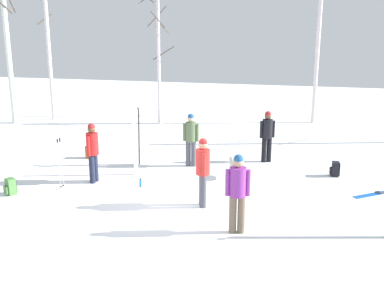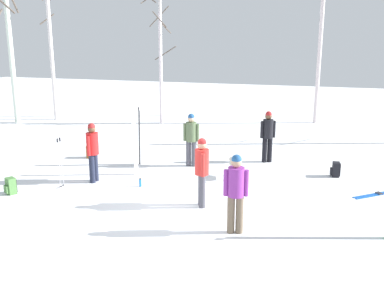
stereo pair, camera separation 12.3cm
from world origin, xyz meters
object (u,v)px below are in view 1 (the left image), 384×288
person_0 (93,149)px  person_2 (267,133)px  person_4 (238,189)px  birch_tree_0 (8,51)px  ski_pair_planted_1 (135,144)px  birch_tree_2 (158,46)px  ski_pair_lying_0 (380,193)px  water_bottle_0 (141,183)px  birch_tree_3 (159,67)px  backpack_1 (335,169)px  backpack_0 (90,152)px  person_3 (191,136)px  ski_poles_0 (60,162)px  backpack_2 (10,187)px  birch_tree_1 (48,45)px  birch_tree_4 (318,39)px  ski_pair_planted_0 (139,137)px  dog (233,165)px  person_1 (203,168)px

person_0 → person_2: (4.45, 3.58, 0.00)m
person_4 → birch_tree_0: 15.93m
person_0 → ski_pair_planted_1: ski_pair_planted_1 is taller
person_2 → birch_tree_2: birch_tree_2 is taller
birch_tree_2 → ski_pair_lying_0: bearing=-43.4°
birch_tree_0 → person_0: bearing=-39.8°
person_4 → water_bottle_0: person_4 is taller
ski_pair_planted_1 → birch_tree_3: size_ratio=0.37×
person_0 → birch_tree_2: birch_tree_2 is taller
person_2 → water_bottle_0: 4.75m
person_4 → backpack_1: (2.05, 4.69, -0.77)m
water_bottle_0 → person_2: bearing=50.0°
backpack_0 → ski_pair_lying_0: bearing=-5.3°
person_2 → person_3: bearing=-151.8°
ski_poles_0 → person_3: bearing=48.9°
person_4 → backpack_2: (-6.17, 0.51, -0.77)m
ski_poles_0 → birch_tree_1: birch_tree_1 is taller
person_3 → backpack_0: bearing=-178.2°
person_0 → person_2: same height
ski_pair_lying_0 → birch_tree_4: birch_tree_4 is taller
birch_tree_1 → birch_tree_4: bearing=13.9°
birch_tree_0 → ski_poles_0: bearing=-44.8°
person_2 → birch_tree_0: (-12.77, 3.36, 2.47)m
backpack_2 → water_bottle_0: bearing=27.4°
person_2 → birch_tree_4: (1.26, 7.71, 3.05)m
backpack_0 → birch_tree_0: bearing=145.8°
backpack_2 → person_3: bearing=46.2°
ski_pair_planted_0 → birch_tree_2: (-2.77, 8.88, 2.72)m
dog → birch_tree_4: bearing=78.5°
water_bottle_0 → backpack_0: bearing=142.1°
ski_poles_0 → birch_tree_0: (-7.76, 7.71, 2.69)m
birch_tree_2 → birch_tree_3: bearing=-67.9°
person_2 → backpack_0: (-5.88, -1.33, -0.77)m
person_0 → birch_tree_0: size_ratio=0.26×
ski_pair_planted_1 → backpack_0: 2.73m
person_2 → birch_tree_2: 10.25m
backpack_2 → water_bottle_0: (3.03, 1.57, -0.10)m
ski_pair_planted_1 → backpack_2: 3.60m
person_0 → birch_tree_4: bearing=63.2°
ski_poles_0 → person_0: bearing=53.9°
ski_pair_planted_0 → birch_tree_1: birch_tree_1 is taller
person_1 → birch_tree_2: bearing=116.0°
backpack_1 → backpack_2: (-8.21, -4.18, 0.00)m
backpack_1 → birch_tree_4: bearing=96.0°
person_3 → backpack_0: size_ratio=3.90×
birch_tree_2 → birch_tree_4: 7.97m
ski_poles_0 → person_2: bearing=41.0°
person_1 → birch_tree_2: 13.32m
ski_pair_planted_0 → birch_tree_0: (-8.86, 4.94, 2.50)m
person_3 → birch_tree_3: bearing=118.8°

